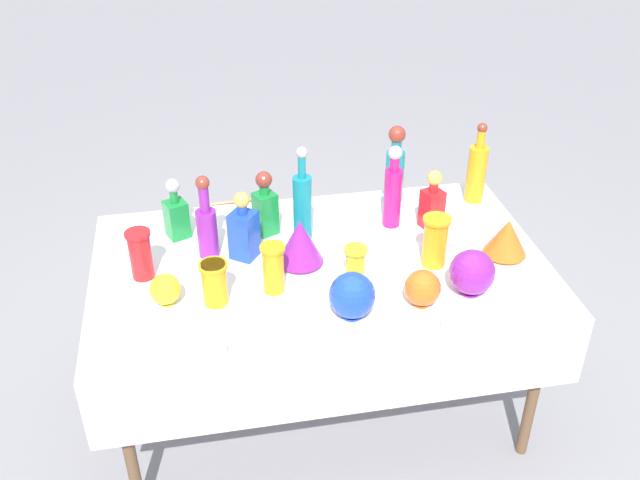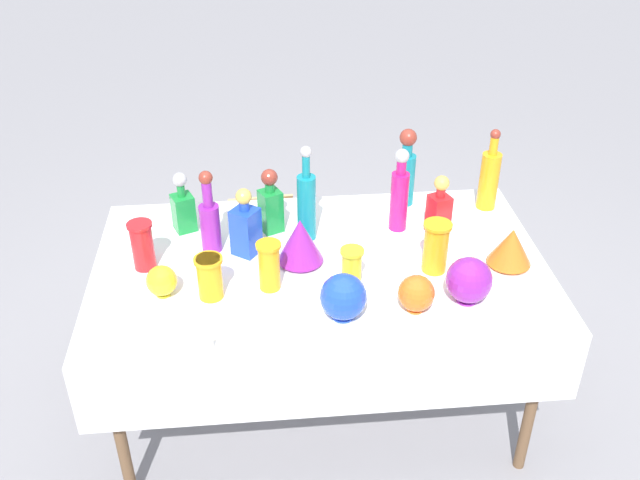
% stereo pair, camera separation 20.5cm
% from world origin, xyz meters
% --- Properties ---
extents(ground_plane, '(40.00, 40.00, 0.00)m').
position_xyz_m(ground_plane, '(0.00, 0.00, 0.00)').
color(ground_plane, gray).
extents(display_table, '(1.72, 1.02, 0.76)m').
position_xyz_m(display_table, '(0.00, -0.03, 0.70)').
color(display_table, white).
rests_on(display_table, ground).
extents(tall_bottle_0, '(0.08, 0.08, 0.35)m').
position_xyz_m(tall_bottle_0, '(0.41, 0.42, 0.92)').
color(tall_bottle_0, teal).
rests_on(tall_bottle_0, display_table).
extents(tall_bottle_1, '(0.07, 0.07, 0.36)m').
position_xyz_m(tall_bottle_1, '(0.34, 0.22, 0.92)').
color(tall_bottle_1, '#C61972').
rests_on(tall_bottle_1, display_table).
extents(tall_bottle_2, '(0.08, 0.08, 0.34)m').
position_xyz_m(tall_bottle_2, '(-0.41, 0.13, 0.89)').
color(tall_bottle_2, purple).
rests_on(tall_bottle_2, display_table).
extents(tall_bottle_3, '(0.08, 0.08, 0.36)m').
position_xyz_m(tall_bottle_3, '(0.75, 0.35, 0.90)').
color(tall_bottle_3, orange).
rests_on(tall_bottle_3, display_table).
extents(tall_bottle_4, '(0.07, 0.07, 0.40)m').
position_xyz_m(tall_bottle_4, '(-0.04, 0.18, 0.92)').
color(tall_bottle_4, teal).
rests_on(tall_bottle_4, display_table).
extents(square_decanter_0, '(0.11, 0.11, 0.26)m').
position_xyz_m(square_decanter_0, '(-0.53, 0.29, 0.87)').
color(square_decanter_0, '#198C38').
rests_on(square_decanter_0, display_table).
extents(square_decanter_1, '(0.13, 0.13, 0.28)m').
position_xyz_m(square_decanter_1, '(-0.28, 0.09, 0.88)').
color(square_decanter_1, blue).
rests_on(square_decanter_1, display_table).
extents(square_decanter_2, '(0.11, 0.11, 0.28)m').
position_xyz_m(square_decanter_2, '(-0.18, 0.25, 0.88)').
color(square_decanter_2, '#198C38').
rests_on(square_decanter_2, display_table).
extents(square_decanter_3, '(0.10, 0.10, 0.26)m').
position_xyz_m(square_decanter_3, '(0.50, 0.17, 0.87)').
color(square_decanter_3, red).
rests_on(square_decanter_3, display_table).
extents(slender_vase_0, '(0.09, 0.09, 0.19)m').
position_xyz_m(slender_vase_0, '(-0.66, 0.03, 0.86)').
color(slender_vase_0, red).
rests_on(slender_vase_0, display_table).
extents(slender_vase_1, '(0.09, 0.09, 0.16)m').
position_xyz_m(slender_vase_1, '(0.10, -0.16, 0.85)').
color(slender_vase_1, yellow).
rests_on(slender_vase_1, display_table).
extents(slender_vase_2, '(0.09, 0.09, 0.19)m').
position_xyz_m(slender_vase_2, '(-0.20, -0.15, 0.86)').
color(slender_vase_2, orange).
rests_on(slender_vase_2, display_table).
extents(slender_vase_3, '(0.11, 0.11, 0.20)m').
position_xyz_m(slender_vase_3, '(0.42, -0.09, 0.87)').
color(slender_vase_3, orange).
rests_on(slender_vase_3, display_table).
extents(slender_vase_4, '(0.10, 0.10, 0.16)m').
position_xyz_m(slender_vase_4, '(-0.41, -0.18, 0.85)').
color(slender_vase_4, orange).
rests_on(slender_vase_4, display_table).
extents(fluted_vase_0, '(0.17, 0.17, 0.16)m').
position_xyz_m(fluted_vase_0, '(0.71, -0.08, 0.84)').
color(fluted_vase_0, orange).
rests_on(fluted_vase_0, display_table).
extents(fluted_vase_1, '(0.18, 0.18, 0.19)m').
position_xyz_m(fluted_vase_1, '(-0.07, 0.01, 0.86)').
color(fluted_vase_1, purple).
rests_on(fluted_vase_1, display_table).
extents(round_bowl_0, '(0.16, 0.16, 0.17)m').
position_xyz_m(round_bowl_0, '(0.49, -0.29, 0.85)').
color(round_bowl_0, purple).
rests_on(round_bowl_0, display_table).
extents(round_bowl_1, '(0.11, 0.11, 0.12)m').
position_xyz_m(round_bowl_1, '(-0.58, -0.15, 0.82)').
color(round_bowl_1, yellow).
rests_on(round_bowl_1, display_table).
extents(round_bowl_2, '(0.16, 0.16, 0.17)m').
position_xyz_m(round_bowl_2, '(0.05, -0.34, 0.85)').
color(round_bowl_2, blue).
rests_on(round_bowl_2, display_table).
extents(round_bowl_3, '(0.13, 0.13, 0.14)m').
position_xyz_m(round_bowl_3, '(0.30, -0.32, 0.83)').
color(round_bowl_3, orange).
rests_on(round_bowl_3, display_table).
extents(price_tag_left, '(0.06, 0.02, 0.05)m').
position_xyz_m(price_tag_left, '(-0.42, -0.47, 0.78)').
color(price_tag_left, white).
rests_on(price_tag_left, display_table).
extents(price_tag_center, '(0.06, 0.02, 0.04)m').
position_xyz_m(price_tag_center, '(0.20, -0.45, 0.78)').
color(price_tag_center, white).
rests_on(price_tag_center, display_table).
extents(price_tag_right, '(0.05, 0.02, 0.04)m').
position_xyz_m(price_tag_right, '(0.35, -0.47, 0.78)').
color(price_tag_right, white).
rests_on(price_tag_right, display_table).
extents(cardboard_box_behind_left, '(0.42, 0.34, 0.40)m').
position_xyz_m(cardboard_box_behind_left, '(-0.22, 1.11, 0.16)').
color(cardboard_box_behind_left, tan).
rests_on(cardboard_box_behind_left, ground).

